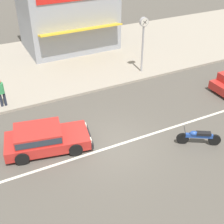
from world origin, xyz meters
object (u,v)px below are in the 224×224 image
(street_clock, at_px, (143,33))
(pedestrian_near_clock, at_px, (1,91))
(shopfront_corner_warung, at_px, (68,16))
(motorcycle_1, at_px, (199,137))
(hatchback_red_0, at_px, (44,138))

(street_clock, relative_size, pedestrian_near_clock, 2.25)
(pedestrian_near_clock, height_order, shopfront_corner_warung, shopfront_corner_warung)
(shopfront_corner_warung, bearing_deg, motorcycle_1, -85.43)
(motorcycle_1, distance_m, shopfront_corner_warung, 14.02)
(street_clock, xyz_separation_m, pedestrian_near_clock, (-8.83, -0.36, -1.64))
(motorcycle_1, xyz_separation_m, street_clock, (1.49, 7.48, 2.27))
(hatchback_red_0, bearing_deg, street_clock, 30.77)
(shopfront_corner_warung, bearing_deg, pedestrian_near_clock, -132.91)
(motorcycle_1, xyz_separation_m, shopfront_corner_warung, (-1.11, 13.82, 2.05))
(hatchback_red_0, height_order, street_clock, street_clock)
(hatchback_red_0, bearing_deg, shopfront_corner_warung, 64.62)
(pedestrian_near_clock, bearing_deg, motorcycle_1, -44.17)
(hatchback_red_0, bearing_deg, motorcycle_1, -24.12)
(pedestrian_near_clock, bearing_deg, shopfront_corner_warung, 47.09)
(motorcycle_1, bearing_deg, pedestrian_near_clock, 135.83)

